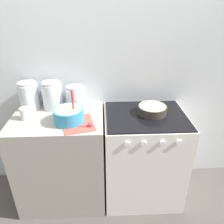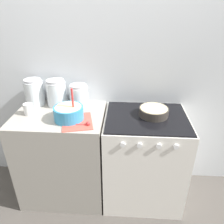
# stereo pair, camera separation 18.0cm
# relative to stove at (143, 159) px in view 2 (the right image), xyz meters

# --- Properties ---
(ground_plane) EXTENTS (12.00, 12.00, 0.00)m
(ground_plane) POSITION_rel_stove_xyz_m (-0.37, -0.29, -0.45)
(ground_plane) COLOR #4C4742
(wall_back) EXTENTS (4.54, 0.05, 2.40)m
(wall_back) POSITION_rel_stove_xyz_m (-0.37, 0.32, 0.75)
(wall_back) COLOR silver
(wall_back) RESTS_ON ground_plane
(countertop_cabinet) EXTENTS (0.77, 0.58, 0.89)m
(countertop_cabinet) POSITION_rel_stove_xyz_m (-0.75, 0.00, 0.00)
(countertop_cabinet) COLOR #9E998E
(countertop_cabinet) RESTS_ON ground_plane
(stove) EXTENTS (0.71, 0.60, 0.89)m
(stove) POSITION_rel_stove_xyz_m (0.00, 0.00, 0.00)
(stove) COLOR white
(stove) RESTS_ON ground_plane
(mixing_bowl) EXTENTS (0.24, 0.24, 0.27)m
(mixing_bowl) POSITION_rel_stove_xyz_m (-0.64, -0.09, 0.51)
(mixing_bowl) COLOR #338CBF
(mixing_bowl) RESTS_ON countertop_cabinet
(baking_pan) EXTENTS (0.25, 0.25, 0.07)m
(baking_pan) POSITION_rel_stove_xyz_m (0.06, 0.03, 0.48)
(baking_pan) COLOR #38332D
(baking_pan) RESTS_ON stove
(storage_jar_left) EXTENTS (0.17, 0.17, 0.24)m
(storage_jar_left) POSITION_rel_stove_xyz_m (-1.02, 0.18, 0.55)
(storage_jar_left) COLOR silver
(storage_jar_left) RESTS_ON countertop_cabinet
(storage_jar_middle) EXTENTS (0.18, 0.18, 0.24)m
(storage_jar_middle) POSITION_rel_stove_xyz_m (-0.82, 0.18, 0.55)
(storage_jar_middle) COLOR silver
(storage_jar_middle) RESTS_ON countertop_cabinet
(storage_jar_right) EXTENTS (0.17, 0.17, 0.20)m
(storage_jar_right) POSITION_rel_stove_xyz_m (-0.61, 0.18, 0.53)
(storage_jar_right) COLOR silver
(storage_jar_right) RESTS_ON countertop_cabinet
(tin_can) EXTENTS (0.08, 0.08, 0.10)m
(tin_can) POSITION_rel_stove_xyz_m (-1.01, -0.02, 0.50)
(tin_can) COLOR silver
(tin_can) RESTS_ON countertop_cabinet
(recipe_page) EXTENTS (0.29, 0.33, 0.01)m
(recipe_page) POSITION_rel_stove_xyz_m (-0.57, -0.12, 0.45)
(recipe_page) COLOR #CC4C3F
(recipe_page) RESTS_ON countertop_cabinet
(measuring_spoon) EXTENTS (0.12, 0.04, 0.04)m
(measuring_spoon) POSITION_rel_stove_xyz_m (-0.48, -0.18, 0.46)
(measuring_spoon) COLOR red
(measuring_spoon) RESTS_ON countertop_cabinet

